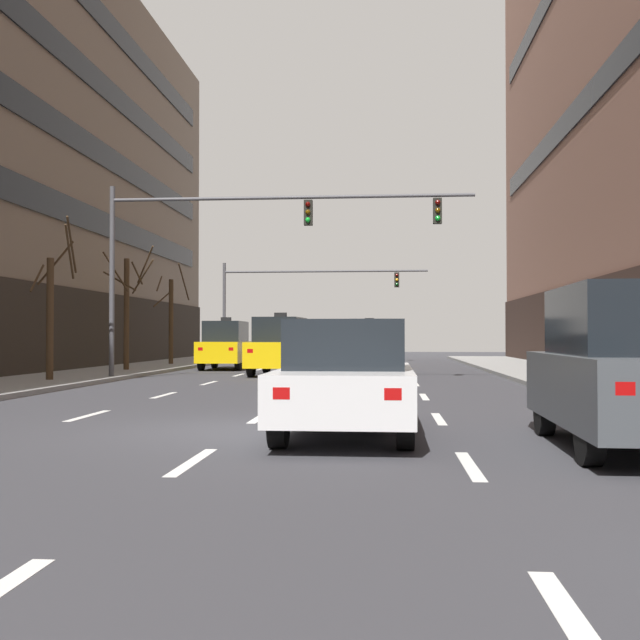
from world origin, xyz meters
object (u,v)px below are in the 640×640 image
at_px(taxi_driving_5, 226,345).
at_px(street_tree_0, 127,307).
at_px(street_tree_2, 171,318).
at_px(car_driving_3, 370,347).
at_px(car_parked_1, 627,368).
at_px(street_tree_3, 52,309).
at_px(car_driving_2, 347,379).
at_px(traffic_signal_1, 293,290).
at_px(car_driving_1, 357,362).
at_px(taxi_driving_4, 369,343).
at_px(taxi_driving_0, 280,346).
at_px(traffic_signal_0, 240,235).

distance_m(taxi_driving_5, street_tree_0, 5.22).
relative_size(street_tree_0, street_tree_2, 1.03).
distance_m(car_driving_3, street_tree_0, 9.96).
distance_m(car_driving_3, car_parked_1, 20.42).
bearing_deg(street_tree_0, street_tree_3, -90.02).
bearing_deg(car_driving_2, street_tree_3, 130.31).
height_order(car_parked_1, street_tree_0, street_tree_0).
bearing_deg(street_tree_3, car_parked_1, -43.00).
relative_size(car_parked_1, traffic_signal_1, 0.38).
relative_size(car_driving_1, street_tree_2, 0.87).
bearing_deg(car_driving_1, taxi_driving_4, 89.95).
distance_m(car_parked_1, street_tree_3, 18.64).
distance_m(taxi_driving_0, taxi_driving_5, 5.84).
height_order(car_driving_3, traffic_signal_0, traffic_signal_0).
bearing_deg(car_parked_1, taxi_driving_0, 111.09).
bearing_deg(car_driving_3, street_tree_3, -143.09).
relative_size(traffic_signal_0, street_tree_0, 2.45).
xyz_separation_m(car_driving_3, taxi_driving_4, (-0.18, 8.87, 0.04)).
xyz_separation_m(street_tree_2, street_tree_3, (0.04, -13.61, -0.05)).
height_order(taxi_driving_0, street_tree_3, street_tree_3).
bearing_deg(taxi_driving_5, traffic_signal_0, -75.20).
height_order(car_driving_3, street_tree_0, street_tree_0).
height_order(taxi_driving_0, car_driving_1, taxi_driving_0).
height_order(car_driving_3, taxi_driving_4, taxi_driving_4).
bearing_deg(car_driving_3, taxi_driving_0, -156.22).
height_order(taxi_driving_0, traffic_signal_1, traffic_signal_1).
height_order(car_driving_1, street_tree_3, street_tree_3).
distance_m(car_driving_1, car_driving_3, 8.72).
bearing_deg(car_driving_3, taxi_driving_5, 152.36).
xyz_separation_m(car_driving_1, street_tree_3, (-9.63, 1.32, 1.58)).
relative_size(taxi_driving_4, traffic_signal_0, 0.38).
bearing_deg(car_driving_2, traffic_signal_1, 98.23).
xyz_separation_m(taxi_driving_0, taxi_driving_5, (-3.15, 4.92, -0.02)).
xyz_separation_m(car_driving_1, street_tree_2, (-9.68, 14.93, 1.62)).
relative_size(car_driving_3, traffic_signal_1, 0.38).
xyz_separation_m(car_driving_1, car_driving_2, (0.20, -10.27, 0.09)).
relative_size(taxi_driving_4, street_tree_0, 0.92).
bearing_deg(taxi_driving_5, street_tree_2, 139.99).
xyz_separation_m(taxi_driving_0, car_driving_1, (3.20, -7.21, -0.33)).
height_order(street_tree_0, street_tree_2, street_tree_0).
distance_m(taxi_driving_4, traffic_signal_0, 15.16).
bearing_deg(taxi_driving_5, taxi_driving_4, 40.54).
bearing_deg(traffic_signal_1, street_tree_2, -127.15).
bearing_deg(street_tree_2, taxi_driving_5, -40.01).
distance_m(taxi_driving_0, car_driving_1, 7.90).
relative_size(street_tree_2, street_tree_3, 0.97).
distance_m(traffic_signal_0, street_tree_0, 7.78).
distance_m(car_parked_1, traffic_signal_0, 17.29).
height_order(taxi_driving_0, street_tree_0, street_tree_0).
height_order(taxi_driving_4, car_parked_1, taxi_driving_4).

